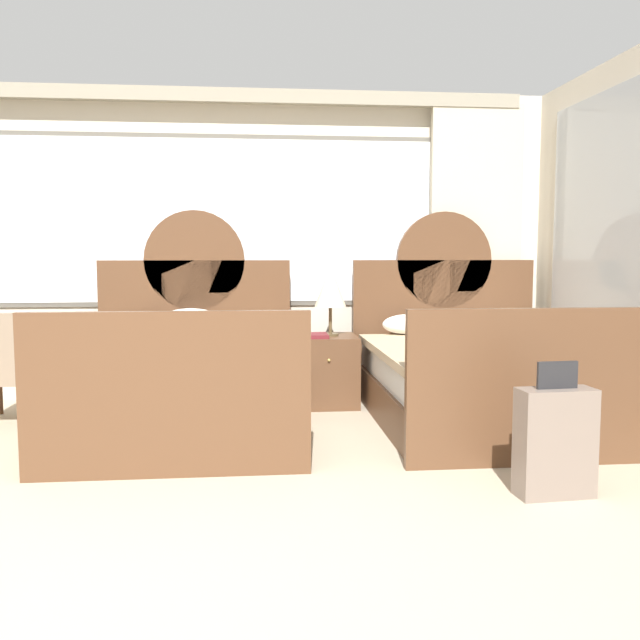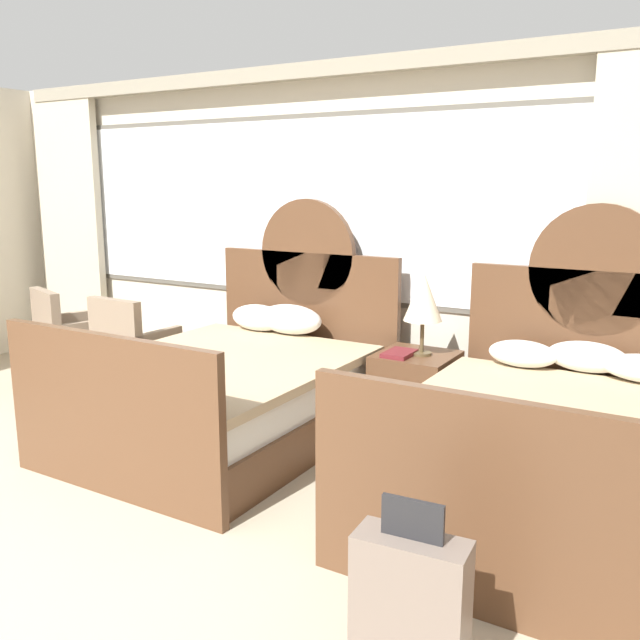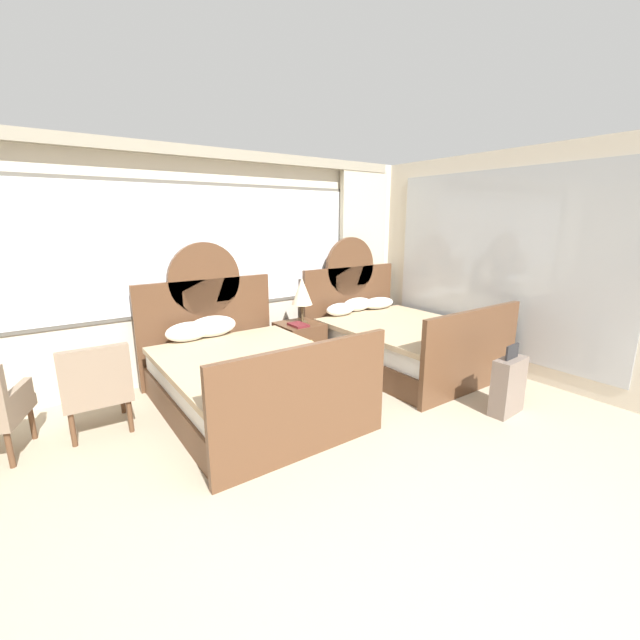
% 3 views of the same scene
% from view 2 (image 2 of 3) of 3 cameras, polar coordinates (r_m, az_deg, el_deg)
% --- Properties ---
extents(wall_back_window, '(6.66, 0.22, 2.70)m').
position_cam_2_polar(wall_back_window, '(5.72, -1.83, 7.97)').
color(wall_back_window, beige).
rests_on(wall_back_window, ground_plane).
extents(bed_near_window, '(1.63, 2.18, 1.64)m').
position_cam_2_polar(bed_near_window, '(4.85, -7.40, -5.72)').
color(bed_near_window, brown).
rests_on(bed_near_window, ground_plane).
extents(bed_near_mirror, '(1.63, 2.18, 1.64)m').
position_cam_2_polar(bed_near_mirror, '(3.96, 19.00, -10.31)').
color(bed_near_mirror, brown).
rests_on(bed_near_mirror, ground_plane).
extents(nightstand_between_beds, '(0.52, 0.55, 0.59)m').
position_cam_2_polar(nightstand_between_beds, '(4.90, 7.99, -6.17)').
color(nightstand_between_beds, brown).
rests_on(nightstand_between_beds, ground_plane).
extents(table_lamp_on_nightstand, '(0.27, 0.27, 0.59)m').
position_cam_2_polar(table_lamp_on_nightstand, '(4.71, 8.67, 1.92)').
color(table_lamp_on_nightstand, brown).
rests_on(table_lamp_on_nightstand, nightstand_between_beds).
extents(book_on_nightstand, '(0.18, 0.26, 0.03)m').
position_cam_2_polar(book_on_nightstand, '(4.75, 6.68, -2.81)').
color(book_on_nightstand, maroon).
rests_on(book_on_nightstand, nightstand_between_beds).
extents(armchair_by_window_left, '(0.57, 0.57, 0.85)m').
position_cam_2_polar(armchair_by_window_left, '(5.89, -15.56, -1.80)').
color(armchair_by_window_left, '#84705B').
rests_on(armchair_by_window_left, ground_plane).
extents(armchair_by_window_centre, '(0.71, 0.71, 0.85)m').
position_cam_2_polar(armchair_by_window_centre, '(6.51, -20.57, -0.88)').
color(armchair_by_window_centre, '#84705B').
rests_on(armchair_by_window_centre, ground_plane).
extents(suitcase_on_floor, '(0.41, 0.20, 0.72)m').
position_cam_2_polar(suitcase_on_floor, '(2.62, 7.56, -23.15)').
color(suitcase_on_floor, '#75665B').
rests_on(suitcase_on_floor, ground_plane).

